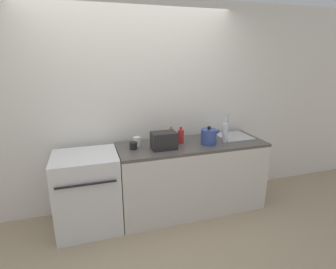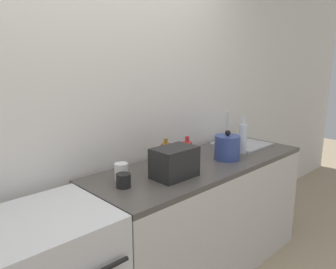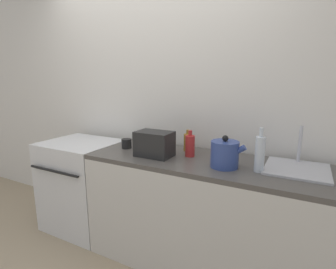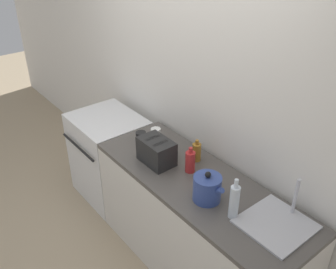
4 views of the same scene
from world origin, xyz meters
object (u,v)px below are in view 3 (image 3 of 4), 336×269
at_px(stove, 83,184).
at_px(bottle_clear, 260,154).
at_px(bottle_red, 190,146).
at_px(cup_black, 127,144).
at_px(bottle_amber, 188,142).
at_px(toaster, 154,144).
at_px(kettle, 225,154).
at_px(cup_white, 140,140).

xyz_separation_m(stove, bottle_clear, (1.69, -0.05, 0.56)).
bearing_deg(bottle_red, bottle_clear, -11.59).
bearing_deg(cup_black, bottle_clear, -3.78).
bearing_deg(bottle_amber, toaster, -123.38).
xyz_separation_m(bottle_red, bottle_amber, (-0.08, 0.14, -0.01)).
height_order(kettle, bottle_amber, kettle).
height_order(bottle_amber, cup_white, bottle_amber).
bearing_deg(cup_black, bottle_amber, 18.75).
bearing_deg(stove, bottle_red, 3.24).
distance_m(stove, cup_white, 0.80).
relative_size(kettle, toaster, 0.85).
bearing_deg(bottle_amber, stove, -169.15).
bearing_deg(bottle_clear, cup_white, 170.18).
relative_size(bottle_amber, cup_black, 2.08).
distance_m(bottle_red, cup_white, 0.54).
relative_size(stove, bottle_red, 4.25).
relative_size(kettle, bottle_amber, 1.32).
bearing_deg(bottle_red, cup_black, -176.52).
bearing_deg(bottle_amber, cup_white, -171.86).
bearing_deg(kettle, bottle_amber, 146.36).
distance_m(stove, kettle, 1.56).
bearing_deg(bottle_clear, stove, 178.40).
bearing_deg(cup_black, kettle, -5.59).
bearing_deg(bottle_clear, kettle, -176.52).
bearing_deg(bottle_amber, kettle, -33.64).
distance_m(kettle, bottle_clear, 0.23).
relative_size(toaster, bottle_red, 1.37).
bearing_deg(bottle_red, bottle_amber, 120.11).
distance_m(kettle, cup_white, 0.87).
bearing_deg(toaster, cup_black, 165.44).
xyz_separation_m(kettle, bottle_amber, (-0.40, 0.27, -0.02)).
distance_m(bottle_clear, cup_white, 1.10).
bearing_deg(kettle, bottle_red, 158.38).
bearing_deg(kettle, cup_black, 174.41).
distance_m(stove, cup_black, 0.73).
bearing_deg(kettle, stove, 177.60).
bearing_deg(bottle_clear, bottle_amber, 158.17).
distance_m(kettle, bottle_amber, 0.48).
height_order(stove, bottle_red, bottle_red).
distance_m(bottle_clear, bottle_red, 0.56).
bearing_deg(cup_black, toaster, -14.56).
relative_size(kettle, bottle_red, 1.16).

